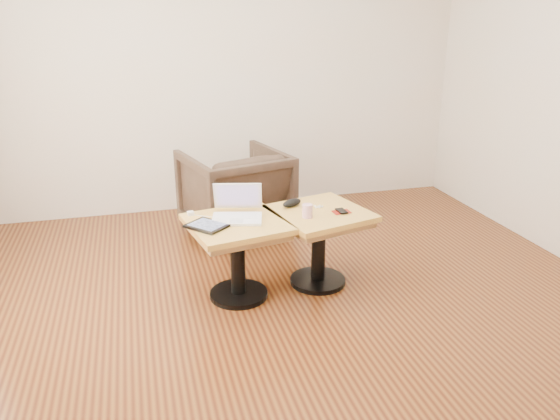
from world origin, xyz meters
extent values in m
cube|color=#3F1A0C|center=(0.00, 0.00, 0.00)|extent=(4.50, 4.50, 0.01)
cube|color=beige|center=(0.00, 2.25, 1.35)|extent=(4.50, 0.02, 2.70)
cylinder|color=black|center=(-0.34, 0.35, 0.02)|extent=(0.40, 0.40, 0.03)
cylinder|color=black|center=(-0.34, 0.35, 0.27)|extent=(0.10, 0.10, 0.48)
cube|color=brown|center=(-0.34, 0.35, 0.49)|extent=(0.65, 0.65, 0.04)
cube|color=#BA7E2E|center=(-0.34, 0.35, 0.53)|extent=(0.71, 0.71, 0.04)
cylinder|color=black|center=(0.25, 0.40, 0.02)|extent=(0.40, 0.40, 0.03)
cylinder|color=black|center=(0.25, 0.40, 0.27)|extent=(0.10, 0.10, 0.48)
cube|color=brown|center=(0.25, 0.40, 0.49)|extent=(0.68, 0.68, 0.04)
cube|color=#BA7E2E|center=(0.25, 0.40, 0.53)|extent=(0.74, 0.74, 0.04)
cube|color=white|center=(-0.33, 0.37, 0.56)|extent=(0.37, 0.30, 0.02)
cube|color=silver|center=(-0.32, 0.40, 0.57)|extent=(0.28, 0.17, 0.00)
cube|color=silver|center=(-0.35, 0.31, 0.57)|extent=(0.10, 0.08, 0.00)
cube|color=white|center=(-0.30, 0.52, 0.67)|extent=(0.34, 0.17, 0.20)
cube|color=brown|center=(-0.30, 0.52, 0.67)|extent=(0.29, 0.14, 0.17)
cube|color=black|center=(-0.54, 0.30, 0.56)|extent=(0.30, 0.31, 0.02)
cube|color=#191E38|center=(-0.54, 0.30, 0.57)|extent=(0.25, 0.25, 0.00)
cube|color=white|center=(-0.62, 0.54, 0.57)|extent=(0.05, 0.05, 0.02)
ellipsoid|color=black|center=(0.09, 0.53, 0.58)|extent=(0.18, 0.14, 0.05)
cylinder|color=#C65A7E|center=(0.13, 0.30, 0.60)|extent=(0.08, 0.08, 0.09)
sphere|color=white|center=(0.26, 0.46, 0.56)|extent=(0.01, 0.01, 0.01)
sphere|color=white|center=(0.28, 0.48, 0.56)|extent=(0.01, 0.01, 0.01)
sphere|color=white|center=(0.25, 0.48, 0.56)|extent=(0.01, 0.01, 0.01)
sphere|color=white|center=(0.29, 0.45, 0.56)|extent=(0.01, 0.01, 0.01)
sphere|color=white|center=(0.24, 0.45, 0.56)|extent=(0.01, 0.01, 0.01)
sphere|color=white|center=(0.27, 0.44, 0.56)|extent=(0.01, 0.01, 0.01)
cylinder|color=white|center=(0.26, 0.46, 0.55)|extent=(0.07, 0.04, 0.00)
cube|color=maroon|center=(0.39, 0.33, 0.56)|extent=(0.12, 0.09, 0.01)
cube|color=black|center=(0.39, 0.33, 0.56)|extent=(0.06, 0.11, 0.01)
imported|color=black|center=(-0.14, 1.48, 0.37)|extent=(0.98, 1.00, 0.75)
camera|label=1|loc=(-0.93, -2.93, 1.84)|focal=35.00mm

